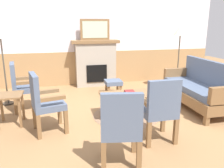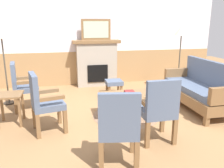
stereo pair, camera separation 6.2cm
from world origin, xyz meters
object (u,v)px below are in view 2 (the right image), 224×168
object	(u,v)px
book_on_table	(129,91)
armchair_near_fireplace	(22,84)
couch	(198,89)
framed_picture	(96,30)
coffee_table	(126,97)
armchair_front_left	(118,125)
floor_lamp_by_couch	(181,34)
armchair_front_center	(158,108)
side_table	(9,100)
fireplace	(97,63)
armchair_by_window_left	(43,100)
footstool	(114,83)
floor_lamp_by_chairs	(1,37)

from	to	relation	value
book_on_table	armchair_near_fireplace	world-z (taller)	armchair_near_fireplace
couch	framed_picture	bearing A→B (deg)	128.41
book_on_table	coffee_table	bearing A→B (deg)	-135.77
framed_picture	coffee_table	distance (m)	2.64
book_on_table	armchair_front_left	world-z (taller)	armchair_front_left
framed_picture	armchair_front_left	xyz separation A→B (m)	(-0.33, -3.86, -1.02)
book_on_table	framed_picture	bearing A→B (deg)	97.08
armchair_front_left	floor_lamp_by_couch	xyz separation A→B (m)	(2.37, 2.94, 0.91)
couch	armchair_front_center	distance (m)	1.83
coffee_table	side_table	xyz separation A→B (m)	(-2.07, 0.09, 0.05)
armchair_front_center	fireplace	bearing A→B (deg)	96.30
armchair_by_window_left	floor_lamp_by_couch	xyz separation A→B (m)	(3.32, 1.78, 0.91)
footstool	side_table	world-z (taller)	side_table
fireplace	side_table	xyz separation A→B (m)	(-1.88, -2.26, -0.22)
framed_picture	floor_lamp_by_chairs	xyz separation A→B (m)	(-2.15, -1.12, -0.11)
framed_picture	side_table	xyz separation A→B (m)	(-1.88, -2.26, -1.13)
couch	floor_lamp_by_couch	size ratio (longest dim) A/B	1.07
armchair_near_fireplace	floor_lamp_by_chairs	bearing A→B (deg)	129.14
framed_picture	couch	world-z (taller)	framed_picture
armchair_near_fireplace	side_table	distance (m)	0.70
armchair_by_window_left	armchair_front_left	distance (m)	1.49
armchair_front_center	floor_lamp_by_chairs	xyz separation A→B (m)	(-2.52, 2.29, 0.91)
fireplace	floor_lamp_by_couch	bearing A→B (deg)	-24.22
framed_picture	floor_lamp_by_chairs	bearing A→B (deg)	-152.42
fireplace	footstool	world-z (taller)	fireplace
footstool	armchair_front_left	bearing A→B (deg)	-101.97
footstool	book_on_table	bearing A→B (deg)	-89.87
framed_picture	armchair_by_window_left	distance (m)	3.15
floor_lamp_by_couch	coffee_table	bearing A→B (deg)	-142.11
book_on_table	floor_lamp_by_chairs	size ratio (longest dim) A/B	0.11
fireplace	floor_lamp_by_couch	xyz separation A→B (m)	(2.04, -0.92, 0.80)
fireplace	side_table	size ratio (longest dim) A/B	2.36
side_table	floor_lamp_by_chairs	bearing A→B (deg)	103.21
armchair_near_fireplace	floor_lamp_by_chairs	size ratio (longest dim) A/B	0.58
couch	armchair_by_window_left	xyz separation A→B (m)	(-3.06, -0.45, 0.14)
framed_picture	armchair_by_window_left	world-z (taller)	framed_picture
footstool	armchair_front_center	distance (m)	2.46
armchair_front_center	floor_lamp_by_couch	world-z (taller)	floor_lamp_by_couch
coffee_table	armchair_front_center	xyz separation A→B (m)	(0.18, -1.05, 0.15)
framed_picture	book_on_table	size ratio (longest dim) A/B	4.48
coffee_table	floor_lamp_by_couch	world-z (taller)	floor_lamp_by_couch
couch	footstool	distance (m)	1.98
side_table	framed_picture	bearing A→B (deg)	50.33
couch	armchair_front_left	xyz separation A→B (m)	(-2.12, -1.61, 0.14)
book_on_table	armchair_by_window_left	distance (m)	1.62
couch	floor_lamp_by_chairs	xyz separation A→B (m)	(-3.93, 1.13, 1.05)
armchair_front_left	book_on_table	bearing A→B (deg)	68.78
coffee_table	floor_lamp_by_chairs	world-z (taller)	floor_lamp_by_chairs
armchair_near_fireplace	armchair_by_window_left	xyz separation A→B (m)	(0.49, -1.11, 0.00)
framed_picture	floor_lamp_by_chairs	distance (m)	2.42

